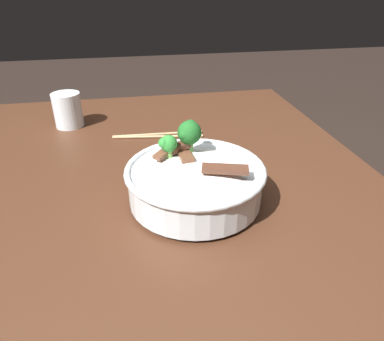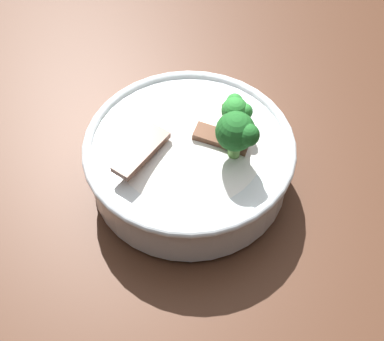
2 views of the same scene
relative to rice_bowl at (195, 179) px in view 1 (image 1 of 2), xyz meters
The scene contains 4 objects.
dining_table 0.21m from the rice_bowl, 124.18° to the left, with size 1.50×1.09×0.74m.
rice_bowl is the anchor object (origin of this frame).
drinking_glass 0.51m from the rice_bowl, 32.36° to the left, with size 0.08×0.08×0.09m.
chopsticks_pair 0.32m from the rice_bowl, ahead, with size 0.04×0.24×0.01m.
Camera 1 is at (-0.47, -0.02, 1.13)m, focal length 33.46 mm.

